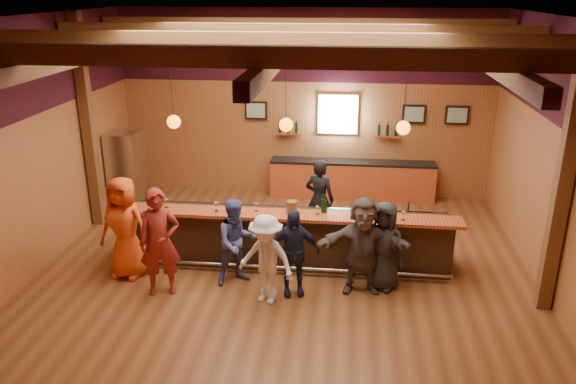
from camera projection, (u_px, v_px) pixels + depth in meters
name	position (u px, v px, depth m)	size (l,w,h in m)	color
room	(286.00, 95.00, 9.58)	(9.04, 9.00, 4.52)	brown
bar_counter	(288.00, 236.00, 10.59)	(6.30, 1.07, 1.11)	black
back_bar_cabinet	(352.00, 180.00, 13.81)	(4.00, 0.52, 0.95)	#97391B
window	(338.00, 114.00, 13.52)	(0.95, 0.09, 0.95)	silver
framed_pictures	(374.00, 113.00, 13.40)	(5.35, 0.05, 0.45)	black
wine_shelves	(337.00, 132.00, 13.61)	(3.00, 0.18, 0.30)	#97391B
pendant_lights	(286.00, 124.00, 9.70)	(4.24, 0.24, 1.37)	black
stainless_fridge	(126.00, 170.00, 13.18)	(0.70, 0.70, 1.80)	silver
customer_orange	(125.00, 228.00, 9.93)	(0.92, 0.60, 1.87)	#D64614
customer_redvest	(160.00, 242.00, 9.35)	(0.68, 0.45, 1.88)	maroon
customer_denim	(237.00, 242.00, 9.75)	(0.76, 0.59, 1.56)	#464C8C
customer_white	(266.00, 259.00, 9.13)	(1.00, 0.57, 1.54)	silver
customer_navy	(293.00, 252.00, 9.37)	(0.90, 0.38, 1.54)	#1C1D38
customer_brown	(363.00, 246.00, 9.42)	(1.59, 0.51, 1.72)	#4E403E
customer_dark	(384.00, 246.00, 9.57)	(0.77, 0.50, 1.58)	black
bartender	(320.00, 199.00, 11.52)	(0.61, 0.40, 1.68)	black
ice_bucket	(292.00, 207.00, 10.09)	(0.20, 0.20, 0.22)	brown
bottle_a	(325.00, 206.00, 10.09)	(0.07, 0.07, 0.32)	black
bottle_b	(323.00, 205.00, 10.11)	(0.07, 0.07, 0.34)	black
glass_a	(149.00, 203.00, 10.24)	(0.08, 0.08, 0.18)	silver
glass_b	(166.00, 201.00, 10.32)	(0.08, 0.08, 0.18)	silver
glass_c	(216.00, 204.00, 10.15)	(0.09, 0.09, 0.19)	silver
glass_d	(239.00, 207.00, 10.03)	(0.08, 0.08, 0.18)	silver
glass_e	(256.00, 205.00, 10.16)	(0.07, 0.07, 0.17)	silver
glass_f	(317.00, 208.00, 10.01)	(0.08, 0.08, 0.17)	silver
glass_g	(376.00, 210.00, 9.90)	(0.08, 0.08, 0.18)	silver
glass_h	(404.00, 213.00, 9.77)	(0.08, 0.08, 0.18)	silver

